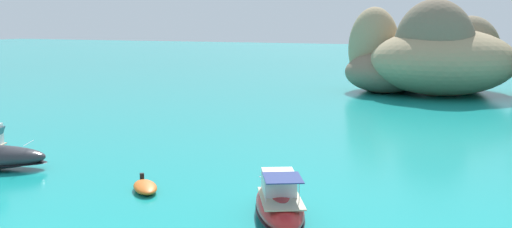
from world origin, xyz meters
TOP-DOWN VIEW (x-y plane):
  - islet_large at (4.16, 58.07)m, footprint 23.70×22.00m
  - motorboat_red at (7.29, 8.79)m, footprint 4.86×6.58m
  - dinghy_tender at (-0.22, 9.93)m, footprint 2.54×2.68m

SIDE VIEW (x-z plane):
  - dinghy_tender at x=-0.22m, z-range -0.07..0.51m
  - motorboat_red at x=7.29m, z-range -0.37..1.66m
  - islet_large at x=4.16m, z-range -1.33..9.13m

